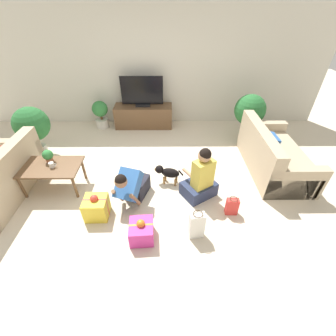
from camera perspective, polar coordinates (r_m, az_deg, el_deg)
ground_plane at (r=4.02m, az=-5.91°, el=-4.49°), size 16.00×16.00×0.00m
wall_back at (r=5.78m, az=-4.66°, el=23.63°), size 8.40×0.06×2.60m
sofa_right at (r=4.66m, az=24.95°, el=2.83°), size 0.93×1.74×0.83m
coffee_table at (r=4.18m, az=-27.64°, el=-0.14°), size 0.98×0.61×0.46m
tv_console at (r=5.84m, az=-6.19°, el=12.97°), size 1.41×0.48×0.54m
tv at (r=5.63m, az=-6.60°, el=18.39°), size 0.99×0.20×0.70m
potted_plant_back_left at (r=5.95m, az=-16.74°, el=13.27°), size 0.38×0.38×0.67m
potted_plant_corner_left at (r=5.18m, az=-31.29°, el=9.29°), size 0.67×0.67×1.03m
potted_plant_corner_right at (r=5.43m, az=20.06°, el=13.52°), size 0.68×0.68×1.02m
person_kneeling at (r=3.56m, az=-9.17°, el=-4.49°), size 0.53×0.80×0.75m
person_sitting at (r=3.64m, az=8.29°, el=-2.85°), size 0.65×0.62×0.94m
dog at (r=3.92m, az=-0.15°, el=-1.12°), size 0.51×0.23×0.34m
gift_box_a at (r=3.19m, az=-6.74°, el=-15.56°), size 0.34×0.37×0.35m
gift_box_b at (r=3.56m, az=-17.72°, el=-9.47°), size 0.34×0.33×0.41m
gift_bag_a at (r=3.15m, az=7.30°, el=-14.23°), size 0.22×0.15×0.45m
gift_bag_b at (r=3.58m, az=15.93°, el=-9.34°), size 0.18×0.12×0.31m
mug at (r=4.08m, az=-27.43°, el=0.68°), size 0.12×0.08×0.09m
tabletop_plant at (r=4.20m, az=-28.20°, el=2.80°), size 0.17×0.17×0.22m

